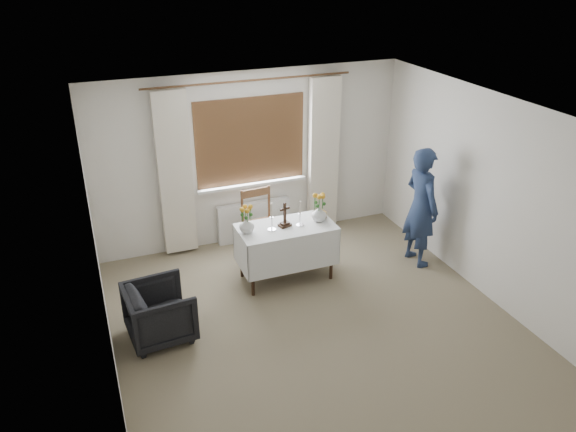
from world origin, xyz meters
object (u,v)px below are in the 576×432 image
object	(u,v)px
person	(421,207)
flower_vase_left	(247,225)
flower_vase_right	(319,214)
altar_table	(286,252)
armchair	(160,312)
wooden_cross	(285,215)
wooden_chair	(262,227)

from	to	relation	value
person	flower_vase_left	bearing A→B (deg)	79.57
flower_vase_right	altar_table	bearing A→B (deg)	179.72
armchair	wooden_cross	size ratio (longest dim) A/B	2.18
flower_vase_left	person	bearing A→B (deg)	-6.53
person	flower_vase_left	size ratio (longest dim) A/B	8.39
altar_table	wooden_cross	bearing A→B (deg)	146.35
wooden_chair	flower_vase_left	xyz separation A→B (m)	(-0.38, -0.54, 0.35)
altar_table	wooden_cross	xyz separation A→B (m)	(-0.01, 0.01, 0.54)
person	flower_vase_right	size ratio (longest dim) A/B	8.10
wooden_chair	flower_vase_right	world-z (taller)	wooden_chair
altar_table	flower_vase_right	xyz separation A→B (m)	(0.45, -0.00, 0.48)
altar_table	wooden_chair	world-z (taller)	wooden_chair
flower_vase_left	flower_vase_right	bearing A→B (deg)	-1.58
flower_vase_left	armchair	bearing A→B (deg)	-151.20
armchair	wooden_cross	xyz separation A→B (m)	(1.74, 0.67, 0.60)
flower_vase_left	wooden_chair	bearing A→B (deg)	55.11
wooden_chair	wooden_cross	bearing A→B (deg)	-81.84
person	flower_vase_left	xyz separation A→B (m)	(-2.36, 0.27, 0.03)
wooden_cross	wooden_chair	bearing A→B (deg)	86.44
wooden_cross	flower_vase_left	world-z (taller)	wooden_cross
altar_table	flower_vase_left	bearing A→B (deg)	177.27
armchair	person	size ratio (longest dim) A/B	0.43
person	flower_vase_right	xyz separation A→B (m)	(-1.39, 0.24, 0.03)
wooden_cross	armchair	bearing A→B (deg)	-175.28
armchair	person	distance (m)	3.66
altar_table	person	size ratio (longest dim) A/B	0.75
flower_vase_right	armchair	bearing A→B (deg)	-163.48
wooden_chair	flower_vase_right	xyz separation A→B (m)	(0.59, -0.57, 0.36)
armchair	person	world-z (taller)	person
armchair	flower_vase_left	bearing A→B (deg)	-66.32
altar_table	wooden_cross	distance (m)	0.54
armchair	person	bearing A→B (deg)	-88.59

